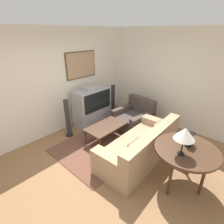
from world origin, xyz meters
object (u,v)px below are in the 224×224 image
Objects in this scene: speaker_tower_left at (68,119)px; table_lamp at (185,134)px; tv at (92,107)px; console_table at (186,152)px; mantel_clock at (190,139)px; speaker_tower_right at (113,101)px; couch at (141,147)px; armchair at (134,118)px; coffee_table at (106,127)px.

table_lamp is at bearing -85.82° from speaker_tower_left.
tv is at bearing 77.03° from table_lamp.
console_table is at bearing -6.77° from table_lamp.
tv is 2.97m from console_table.
speaker_tower_right reaches higher than mantel_clock.
speaker_tower_left and speaker_tower_right have the same top height.
table_lamp reaches higher than console_table.
tv is at bearing 83.55° from mantel_clock.
couch is (-0.37, -1.98, -0.27)m from tv.
console_table is at bearing 82.23° from couch.
armchair is 2.50m from table_lamp.
table_lamp reaches higher than armchair.
mantel_clock is at bearing 9.51° from console_table.
mantel_clock is (0.14, 0.02, 0.19)m from console_table.
tv reaches higher than armchair.
mantel_clock is at bearing -79.17° from speaker_tower_left.
tv is 0.88m from speaker_tower_right.
couch is 1.45m from armchair.
speaker_tower_right is (1.21, 2.88, -0.41)m from mantel_clock.
table_lamp is (-1.37, -1.89, 0.89)m from armchair.
console_table is (-0.09, -0.95, 0.42)m from couch.
table_lamp is at bearing 173.23° from console_table.
console_table reaches higher than coffee_table.
coffee_table is at bearing 91.26° from mantel_clock.
tv is 2.94m from mantel_clock.
coffee_table is 1.04m from speaker_tower_left.
armchair is 2.13× the size of table_lamp.
console_table is 0.23m from mantel_clock.
speaker_tower_left is at bearing 94.18° from table_lamp.
speaker_tower_left is at bearing 180.00° from speaker_tower_right.
mantel_clock is at bearing -0.20° from table_lamp.
armchair is (1.07, 0.97, -0.03)m from couch.
couch is at bearing -122.67° from speaker_tower_right.
armchair is at bearing -139.99° from couch.
speaker_tower_left is (-0.88, -0.03, -0.07)m from tv.
couch is 2.03m from speaker_tower_left.
speaker_tower_left is (-0.55, 2.88, -0.41)m from mantel_clock.
coffee_table is (-0.37, -0.93, -0.18)m from tv.
couch is 4.34× the size of table_lamp.
couch is 2.33m from speaker_tower_right.
couch is 8.98× the size of mantel_clock.
speaker_tower_right is at bearing 175.89° from armchair.
speaker_tower_right reaches higher than coffee_table.
tv reaches higher than couch.
couch is 2.04× the size of coffee_table.
tv reaches higher than mantel_clock.
mantel_clock is (0.04, -0.92, 0.61)m from couch.
couch is 1.97× the size of console_table.
tv is at bearing 178.02° from speaker_tower_right.
couch is 1.10m from mantel_clock.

